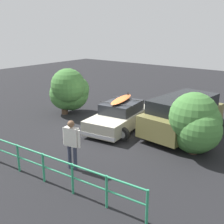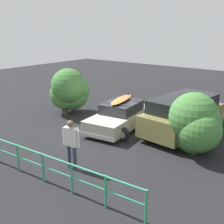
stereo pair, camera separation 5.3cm
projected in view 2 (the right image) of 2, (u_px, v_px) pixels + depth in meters
The scene contains 7 objects.
ground_plane at pixel (110, 130), 13.12m from camera, with size 44.00×44.00×0.02m, color black.
sedan_car at pixel (120, 116), 13.13m from camera, with size 2.54×4.14×1.53m.
suv_car at pixel (183, 115), 12.32m from camera, with size 2.91×4.61×1.71m.
person_bystander at pixel (71, 140), 9.19m from camera, with size 0.66×0.27×1.72m.
railing_fence at pixel (30, 158), 8.85m from camera, with size 8.29×0.66×0.94m.
bush_near_left at pixel (70, 91), 15.12m from camera, with size 2.21×2.40×2.56m.
bush_near_right at pixel (197, 124), 10.29m from camera, with size 2.09×2.27×2.45m.
Camera 2 is at (-7.69, 9.61, 4.59)m, focal length 45.00 mm.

